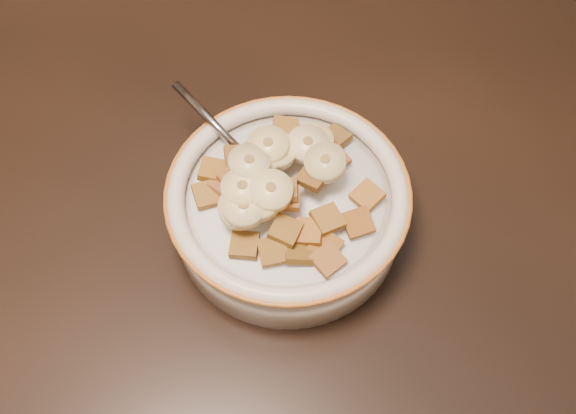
% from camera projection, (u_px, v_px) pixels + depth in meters
% --- Properties ---
extents(table, '(1.42, 0.93, 0.04)m').
position_uv_depth(table, '(205.00, 262.00, 0.59)').
color(table, black).
rests_on(table, floor).
extents(cereal_bowl, '(0.18, 0.18, 0.04)m').
position_uv_depth(cereal_bowl, '(288.00, 213.00, 0.56)').
color(cereal_bowl, beige).
rests_on(cereal_bowl, table).
extents(milk, '(0.15, 0.15, 0.00)m').
position_uv_depth(milk, '(288.00, 198.00, 0.54)').
color(milk, white).
rests_on(milk, cereal_bowl).
extents(spoon, '(0.05, 0.04, 0.01)m').
position_uv_depth(spoon, '(262.00, 173.00, 0.55)').
color(spoon, gray).
rests_on(spoon, cereal_bowl).
extents(cereal_square_0, '(0.02, 0.02, 0.01)m').
position_uv_depth(cereal_square_0, '(325.00, 245.00, 0.52)').
color(cereal_square_0, '#8A5F18').
rests_on(cereal_square_0, milk).
extents(cereal_square_1, '(0.03, 0.03, 0.01)m').
position_uv_depth(cereal_square_1, '(291.00, 136.00, 0.57)').
color(cereal_square_1, brown).
rests_on(cereal_square_1, milk).
extents(cereal_square_2, '(0.02, 0.02, 0.01)m').
position_uv_depth(cereal_square_2, '(285.00, 230.00, 0.51)').
color(cereal_square_2, brown).
rests_on(cereal_square_2, milk).
extents(cereal_square_3, '(0.02, 0.02, 0.01)m').
position_uv_depth(cereal_square_3, '(324.00, 157.00, 0.55)').
color(cereal_square_3, brown).
rests_on(cereal_square_3, milk).
extents(cereal_square_4, '(0.02, 0.02, 0.01)m').
position_uv_depth(cereal_square_4, '(326.00, 164.00, 0.54)').
color(cereal_square_4, olive).
rests_on(cereal_square_4, milk).
extents(cereal_square_5, '(0.02, 0.02, 0.01)m').
position_uv_depth(cereal_square_5, '(313.00, 177.00, 0.53)').
color(cereal_square_5, brown).
rests_on(cereal_square_5, milk).
extents(cereal_square_6, '(0.03, 0.03, 0.01)m').
position_uv_depth(cereal_square_6, '(328.00, 260.00, 0.51)').
color(cereal_square_6, brown).
rests_on(cereal_square_6, milk).
extents(cereal_square_7, '(0.03, 0.03, 0.01)m').
position_uv_depth(cereal_square_7, '(298.00, 252.00, 0.51)').
color(cereal_square_7, brown).
rests_on(cereal_square_7, milk).
extents(cereal_square_8, '(0.03, 0.03, 0.01)m').
position_uv_depth(cereal_square_8, '(235.00, 178.00, 0.54)').
color(cereal_square_8, brown).
rests_on(cereal_square_8, milk).
extents(cereal_square_9, '(0.02, 0.02, 0.01)m').
position_uv_depth(cereal_square_9, '(271.00, 151.00, 0.55)').
color(cereal_square_9, brown).
rests_on(cereal_square_9, milk).
extents(cereal_square_10, '(0.03, 0.03, 0.01)m').
position_uv_depth(cereal_square_10, '(358.00, 223.00, 0.52)').
color(cereal_square_10, brown).
rests_on(cereal_square_10, milk).
extents(cereal_square_11, '(0.03, 0.03, 0.01)m').
position_uv_depth(cereal_square_11, '(251.00, 176.00, 0.53)').
color(cereal_square_11, brown).
rests_on(cereal_square_11, milk).
extents(cereal_square_12, '(0.02, 0.02, 0.01)m').
position_uv_depth(cereal_square_12, '(225.00, 186.00, 0.54)').
color(cereal_square_12, brown).
rests_on(cereal_square_12, milk).
extents(cereal_square_13, '(0.03, 0.03, 0.01)m').
position_uv_depth(cereal_square_13, '(261.00, 144.00, 0.56)').
color(cereal_square_13, brown).
rests_on(cereal_square_13, milk).
extents(cereal_square_14, '(0.02, 0.03, 0.01)m').
position_uv_depth(cereal_square_14, '(239.00, 176.00, 0.54)').
color(cereal_square_14, brown).
rests_on(cereal_square_14, milk).
extents(cereal_square_15, '(0.03, 0.03, 0.01)m').
position_uv_depth(cereal_square_15, '(286.00, 198.00, 0.52)').
color(cereal_square_15, brown).
rests_on(cereal_square_15, milk).
extents(cereal_square_16, '(0.03, 0.03, 0.01)m').
position_uv_depth(cereal_square_16, '(273.00, 251.00, 0.51)').
color(cereal_square_16, brown).
rests_on(cereal_square_16, milk).
extents(cereal_square_17, '(0.03, 0.03, 0.01)m').
position_uv_depth(cereal_square_17, '(207.00, 194.00, 0.54)').
color(cereal_square_17, brown).
rests_on(cereal_square_17, milk).
extents(cereal_square_18, '(0.03, 0.03, 0.01)m').
position_uv_depth(cereal_square_18, '(334.00, 159.00, 0.55)').
color(cereal_square_18, '#995A2F').
rests_on(cereal_square_18, milk).
extents(cereal_square_19, '(0.03, 0.03, 0.01)m').
position_uv_depth(cereal_square_19, '(367.00, 196.00, 0.54)').
color(cereal_square_19, '#9D5E22').
rests_on(cereal_square_19, milk).
extents(cereal_square_20, '(0.03, 0.03, 0.01)m').
position_uv_depth(cereal_square_20, '(244.00, 245.00, 0.52)').
color(cereal_square_20, brown).
rests_on(cereal_square_20, milk).
extents(cereal_square_21, '(0.03, 0.03, 0.01)m').
position_uv_depth(cereal_square_21, '(213.00, 170.00, 0.55)').
color(cereal_square_21, brown).
rests_on(cereal_square_21, milk).
extents(cereal_square_22, '(0.03, 0.03, 0.01)m').
position_uv_depth(cereal_square_22, '(238.00, 158.00, 0.55)').
color(cereal_square_22, brown).
rests_on(cereal_square_22, milk).
extents(cereal_square_23, '(0.03, 0.03, 0.01)m').
position_uv_depth(cereal_square_23, '(309.00, 231.00, 0.52)').
color(cereal_square_23, '#9C5722').
rests_on(cereal_square_23, milk).
extents(cereal_square_24, '(0.03, 0.03, 0.01)m').
position_uv_depth(cereal_square_24, '(276.00, 152.00, 0.55)').
color(cereal_square_24, brown).
rests_on(cereal_square_24, milk).
extents(cereal_square_25, '(0.03, 0.03, 0.01)m').
position_uv_depth(cereal_square_25, '(335.00, 138.00, 0.57)').
color(cereal_square_25, brown).
rests_on(cereal_square_25, milk).
extents(cereal_square_26, '(0.03, 0.03, 0.01)m').
position_uv_depth(cereal_square_26, '(285.00, 128.00, 0.57)').
color(cereal_square_26, '#946122').
rests_on(cereal_square_26, milk).
extents(cereal_square_27, '(0.03, 0.03, 0.01)m').
position_uv_depth(cereal_square_27, '(283.00, 191.00, 0.52)').
color(cereal_square_27, brown).
rests_on(cereal_square_27, milk).
extents(cereal_square_28, '(0.03, 0.03, 0.01)m').
position_uv_depth(cereal_square_28, '(328.00, 219.00, 0.52)').
color(cereal_square_28, brown).
rests_on(cereal_square_28, milk).
extents(banana_slice_0, '(0.04, 0.04, 0.01)m').
position_uv_depth(banana_slice_0, '(267.00, 152.00, 0.53)').
color(banana_slice_0, '#F4E47C').
rests_on(banana_slice_0, milk).
extents(banana_slice_1, '(0.03, 0.03, 0.01)m').
position_uv_depth(banana_slice_1, '(308.00, 145.00, 0.54)').
color(banana_slice_1, '#FBE49E').
rests_on(banana_slice_1, milk).
extents(banana_slice_2, '(0.04, 0.04, 0.01)m').
position_uv_depth(banana_slice_2, '(244.00, 208.00, 0.51)').
color(banana_slice_2, beige).
rests_on(banana_slice_2, milk).
extents(banana_slice_3, '(0.04, 0.04, 0.01)m').
position_uv_depth(banana_slice_3, '(259.00, 201.00, 0.51)').
color(banana_slice_3, '#FAEC87').
rests_on(banana_slice_3, milk).
extents(banana_slice_4, '(0.04, 0.03, 0.01)m').
position_uv_depth(banana_slice_4, '(271.00, 191.00, 0.51)').
color(banana_slice_4, '#F2E38F').
rests_on(banana_slice_4, milk).
extents(banana_slice_5, '(0.04, 0.04, 0.01)m').
position_uv_depth(banana_slice_5, '(268.00, 146.00, 0.53)').
color(banana_slice_5, '#F9D486').
rests_on(banana_slice_5, milk).
extents(banana_slice_6, '(0.04, 0.04, 0.01)m').
position_uv_depth(banana_slice_6, '(313.00, 142.00, 0.55)').
color(banana_slice_6, '#FAE884').
rests_on(banana_slice_6, milk).
extents(banana_slice_7, '(0.04, 0.04, 0.01)m').
position_uv_depth(banana_slice_7, '(325.00, 163.00, 0.53)').
color(banana_slice_7, '#C6BB76').
rests_on(banana_slice_7, milk).
extents(banana_slice_8, '(0.04, 0.04, 0.01)m').
position_uv_depth(banana_slice_8, '(243.00, 189.00, 0.51)').
color(banana_slice_8, '#D3BB86').
rests_on(banana_slice_8, milk).
extents(banana_slice_9, '(0.03, 0.03, 0.01)m').
position_uv_depth(banana_slice_9, '(276.00, 150.00, 0.53)').
color(banana_slice_9, beige).
rests_on(banana_slice_9, milk).
extents(banana_slice_10, '(0.04, 0.04, 0.02)m').
position_uv_depth(banana_slice_10, '(240.00, 208.00, 0.51)').
color(banana_slice_10, tan).
rests_on(banana_slice_10, milk).
extents(banana_slice_11, '(0.04, 0.04, 0.01)m').
position_uv_depth(banana_slice_11, '(250.00, 163.00, 0.52)').
color(banana_slice_11, beige).
rests_on(banana_slice_11, milk).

